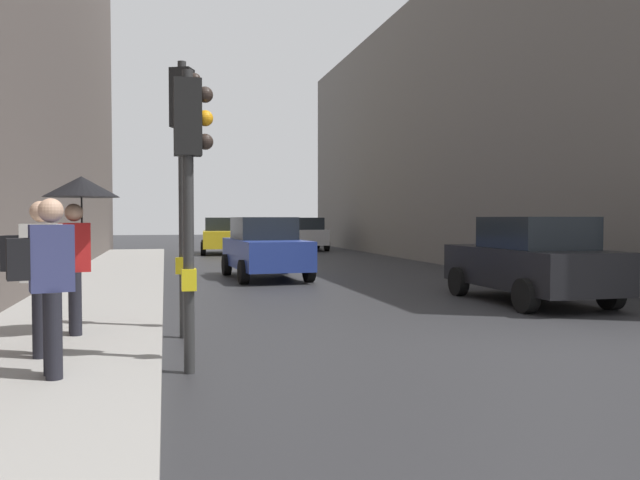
# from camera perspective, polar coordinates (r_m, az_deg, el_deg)

# --- Properties ---
(ground_plane) EXTENTS (120.00, 120.00, 0.00)m
(ground_plane) POSITION_cam_1_polar(r_m,az_deg,el_deg) (8.95, 20.51, -9.31)
(ground_plane) COLOR #28282B
(sidewalk_kerb) EXTENTS (2.63, 40.00, 0.16)m
(sidewalk_kerb) POSITION_cam_1_polar(r_m,az_deg,el_deg) (13.41, -19.60, -5.21)
(sidewalk_kerb) COLOR gray
(sidewalk_kerb) RESTS_ON ground
(building_facade_right) EXTENTS (12.00, 33.38, 10.82)m
(building_facade_right) POSITION_cam_1_polar(r_m,az_deg,el_deg) (29.50, 19.37, 9.04)
(building_facade_right) COLOR slate
(building_facade_right) RESTS_ON ground
(traffic_light_near_right) EXTENTS (0.45, 0.34, 3.97)m
(traffic_light_near_right) POSITION_cam_1_polar(r_m,az_deg,el_deg) (9.35, -12.16, 8.08)
(traffic_light_near_right) COLOR #2D2D2D
(traffic_light_near_right) RESTS_ON ground
(traffic_light_near_left) EXTENTS (0.43, 0.25, 3.36)m
(traffic_light_near_left) POSITION_cam_1_polar(r_m,az_deg,el_deg) (7.18, -11.61, 6.63)
(traffic_light_near_left) COLOR #2D2D2D
(traffic_light_near_left) RESTS_ON ground
(car_dark_suv) EXTENTS (2.02, 4.20, 1.76)m
(car_dark_suv) POSITION_cam_1_polar(r_m,az_deg,el_deg) (13.65, 18.41, -1.71)
(car_dark_suv) COLOR black
(car_dark_suv) RESTS_ON ground
(car_blue_van) EXTENTS (2.24, 4.31, 1.76)m
(car_blue_van) POSITION_cam_1_polar(r_m,az_deg,el_deg) (18.26, -4.98, -0.71)
(car_blue_van) COLOR navy
(car_blue_van) RESTS_ON ground
(car_silver_hatchback) EXTENTS (2.18, 4.28, 1.76)m
(car_silver_hatchback) POSITION_cam_1_polar(r_m,az_deg,el_deg) (34.31, -1.28, 0.56)
(car_silver_hatchback) COLOR #BCBCC1
(car_silver_hatchback) RESTS_ON ground
(car_yellow_taxi) EXTENTS (2.24, 4.31, 1.76)m
(car_yellow_taxi) POSITION_cam_1_polar(r_m,az_deg,el_deg) (31.15, -8.81, 0.39)
(car_yellow_taxi) COLOR yellow
(car_yellow_taxi) RESTS_ON ground
(pedestrian_with_umbrella) EXTENTS (1.00, 1.00, 2.14)m
(pedestrian_with_umbrella) POSITION_cam_1_polar(r_m,az_deg,el_deg) (9.15, -20.88, 2.52)
(pedestrian_with_umbrella) COLOR black
(pedestrian_with_umbrella) RESTS_ON sidewalk_kerb
(pedestrian_with_grey_backpack) EXTENTS (0.65, 0.42, 1.77)m
(pedestrian_with_grey_backpack) POSITION_cam_1_polar(r_m,az_deg,el_deg) (6.77, -23.41, -3.02)
(pedestrian_with_grey_backpack) COLOR black
(pedestrian_with_grey_backpack) RESTS_ON sidewalk_kerb
(pedestrian_with_black_backpack) EXTENTS (0.63, 0.37, 1.77)m
(pedestrian_with_black_backpack) POSITION_cam_1_polar(r_m,az_deg,el_deg) (7.86, -24.11, -2.36)
(pedestrian_with_black_backpack) COLOR black
(pedestrian_with_black_backpack) RESTS_ON sidewalk_kerb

